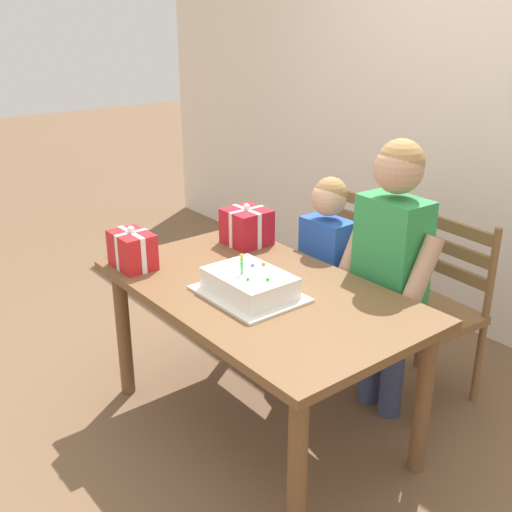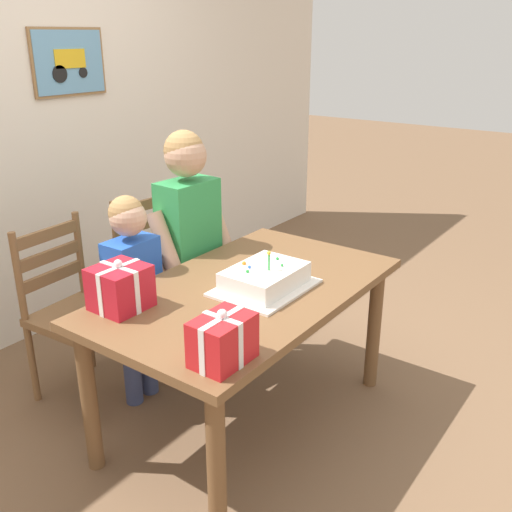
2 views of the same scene
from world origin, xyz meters
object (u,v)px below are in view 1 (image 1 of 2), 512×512
(dining_table, at_px, (259,308))
(gift_box_beside_cake, at_px, (247,227))
(chair_right, at_px, (434,310))
(birthday_cake, at_px, (249,285))
(child_younger, at_px, (326,259))
(child_older, at_px, (391,255))
(gift_box_red_large, at_px, (132,250))
(chair_left, at_px, (344,272))

(dining_table, relative_size, gift_box_beside_cake, 6.71)
(dining_table, bearing_deg, chair_right, 70.41)
(gift_box_beside_cake, height_order, chair_right, gift_box_beside_cake)
(chair_right, bearing_deg, birthday_cake, -106.35)
(dining_table, height_order, child_younger, child_younger)
(dining_table, relative_size, child_older, 1.09)
(gift_box_red_large, bearing_deg, chair_left, 78.03)
(birthday_cake, xyz_separation_m, gift_box_beside_cake, (-0.50, 0.37, 0.04))
(child_older, distance_m, child_younger, 0.44)
(gift_box_beside_cake, xyz_separation_m, chair_left, (0.17, 0.56, -0.34))
(birthday_cake, height_order, child_older, child_older)
(dining_table, distance_m, gift_box_beside_cake, 0.59)
(chair_left, bearing_deg, child_younger, -64.06)
(chair_left, bearing_deg, birthday_cake, -70.26)
(dining_table, distance_m, birthday_cake, 0.17)
(gift_box_beside_cake, bearing_deg, gift_box_red_large, -97.64)
(gift_box_red_large, xyz_separation_m, child_older, (0.80, 0.88, 0.01))
(chair_right, distance_m, child_younger, 0.58)
(child_older, bearing_deg, dining_table, -113.49)
(chair_right, height_order, child_younger, child_younger)
(dining_table, height_order, chair_left, chair_left)
(chair_left, relative_size, child_younger, 0.85)
(dining_table, relative_size, child_younger, 1.34)
(dining_table, height_order, birthday_cake, birthday_cake)
(birthday_cake, bearing_deg, chair_left, 109.74)
(gift_box_beside_cake, distance_m, child_younger, 0.44)
(chair_left, relative_size, child_older, 0.69)
(dining_table, distance_m, chair_right, 0.92)
(dining_table, xyz_separation_m, child_older, (0.25, 0.56, 0.19))
(child_younger, bearing_deg, child_older, -0.08)
(birthday_cake, height_order, chair_right, chair_right)
(chair_left, distance_m, child_older, 0.71)
(chair_left, bearing_deg, chair_right, -0.00)
(gift_box_beside_cake, bearing_deg, dining_table, -32.10)
(gift_box_red_large, height_order, gift_box_beside_cake, gift_box_beside_cake)
(gift_box_red_large, xyz_separation_m, child_younger, (0.39, 0.88, -0.14))
(gift_box_beside_cake, height_order, chair_left, gift_box_beside_cake)
(chair_right, relative_size, child_older, 0.69)
(gift_box_red_large, distance_m, child_older, 1.18)
(gift_box_red_large, distance_m, chair_left, 1.24)
(child_younger, bearing_deg, gift_box_beside_cake, -138.63)
(chair_left, relative_size, chair_right, 1.00)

